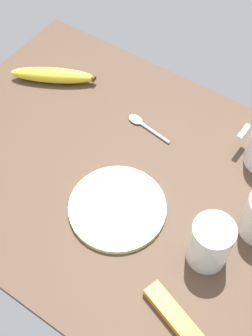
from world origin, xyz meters
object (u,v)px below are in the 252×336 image
object	(u,v)px
glass_of_milk	(209,245)
snack_bar	(175,317)
banana	(53,75)
plate_of_food	(117,208)
spoon	(143,124)

from	to	relation	value
glass_of_milk	snack_bar	bearing A→B (deg)	-85.20
glass_of_milk	banana	xyz separation A→B (cm)	(-52.11, 19.41, -2.83)
glass_of_milk	banana	size ratio (longest dim) A/B	0.54
plate_of_food	snack_bar	size ratio (longest dim) A/B	1.47
snack_bar	spoon	bearing A→B (deg)	148.29
plate_of_food	snack_bar	xyz separation A→B (cm)	(20.13, -11.97, 0.40)
plate_of_food	snack_bar	distance (cm)	23.42
spoon	glass_of_milk	bearing A→B (deg)	-36.51
plate_of_food	spoon	world-z (taller)	plate_of_food
plate_of_food	glass_of_milk	world-z (taller)	glass_of_milk
banana	spoon	bearing A→B (deg)	0.73
glass_of_milk	plate_of_food	bearing A→B (deg)	-176.54
plate_of_food	spoon	xyz separation A→B (cm)	(-7.63, 20.88, -0.22)
spoon	snack_bar	xyz separation A→B (cm)	(27.76, -32.85, 0.62)
glass_of_milk	snack_bar	size ratio (longest dim) A/B	0.82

